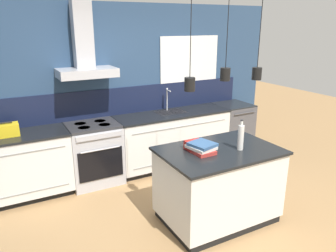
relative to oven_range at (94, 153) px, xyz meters
The scene contains 11 objects.
ground_plane 1.84m from the oven_range, 71.15° to the right, with size 16.00×16.00×0.00m, color #A87F51.
wall_back 1.10m from the oven_range, 29.50° to the left, with size 5.60×2.12×2.60m.
counter_run_left 1.08m from the oven_range, behind, with size 1.43×0.64×0.91m.
counter_run_sink 1.32m from the oven_range, ahead, with size 1.92×0.64×1.29m.
oven_range is the anchor object (origin of this frame).
dishwasher 2.57m from the oven_range, ahead, with size 0.60×0.65×0.91m.
kitchen_island 1.96m from the oven_range, 58.87° to the right, with size 1.37×0.93×0.91m.
bottle_on_island 2.25m from the oven_range, 55.63° to the right, with size 0.07×0.07×0.36m.
book_stack 1.89m from the oven_range, 64.39° to the right, with size 0.31×0.33×0.11m.
red_supply_box 1.79m from the oven_range, 63.31° to the right, with size 0.21×0.17×0.10m.
yellow_toolbox 1.25m from the oven_range, behind, with size 0.34×0.18×0.19m.
Camera 1 is at (-1.75, -2.80, 2.30)m, focal length 35.00 mm.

